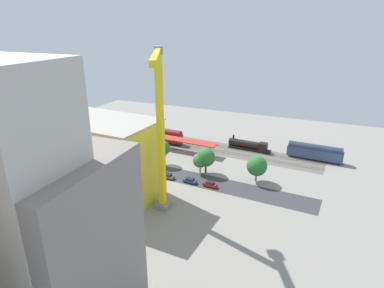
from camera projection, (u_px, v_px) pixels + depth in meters
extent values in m
plane|color=gray|center=(172.00, 166.00, 112.28)|extent=(153.63, 153.63, 0.00)
cube|color=#665E54|center=(198.00, 145.00, 131.74)|extent=(96.65, 19.17, 0.01)
cube|color=#38383D|center=(165.00, 172.00, 107.75)|extent=(96.39, 15.10, 0.01)
cube|color=#9E9EA8|center=(201.00, 142.00, 134.48)|extent=(95.83, 6.24, 0.12)
cube|color=#9E9EA8|center=(199.00, 143.00, 133.24)|extent=(95.83, 6.24, 0.12)
cube|color=#9E9EA8|center=(196.00, 146.00, 130.11)|extent=(95.83, 6.24, 0.12)
cube|color=#9E9EA8|center=(195.00, 147.00, 128.88)|extent=(95.83, 6.24, 0.12)
cube|color=#B73328|center=(160.00, 136.00, 128.42)|extent=(47.82, 7.50, 0.36)
cylinder|color=slate|center=(210.00, 151.00, 120.10)|extent=(0.30, 0.30, 4.17)
cylinder|color=slate|center=(160.00, 142.00, 129.21)|extent=(0.30, 0.30, 4.17)
cylinder|color=slate|center=(116.00, 134.00, 138.32)|extent=(0.30, 0.30, 4.17)
cube|color=black|center=(249.00, 149.00, 126.21)|extent=(16.33, 3.41, 1.00)
cylinder|color=black|center=(246.00, 144.00, 126.19)|extent=(13.43, 3.49, 2.65)
cube|color=black|center=(263.00, 148.00, 123.53)|extent=(3.10, 3.03, 3.71)
cylinder|color=black|center=(234.00, 137.00, 127.67)|extent=(0.70, 0.70, 1.40)
cube|color=black|center=(314.00, 159.00, 117.58)|extent=(17.15, 3.44, 0.60)
cube|color=#384C72|center=(315.00, 154.00, 116.87)|extent=(19.07, 4.15, 3.45)
cylinder|color=#273550|center=(315.00, 148.00, 116.18)|extent=(18.32, 4.10, 2.95)
cube|color=black|center=(164.00, 141.00, 134.58)|extent=(14.72, 3.31, 0.60)
cube|color=maroon|center=(164.00, 137.00, 133.86)|extent=(16.38, 4.01, 3.53)
cylinder|color=maroon|center=(164.00, 132.00, 133.15)|extent=(15.73, 3.97, 2.98)
cube|color=black|center=(210.00, 186.00, 98.34)|extent=(3.73, 2.07, 0.30)
cube|color=maroon|center=(210.00, 185.00, 98.15)|extent=(4.41, 2.21, 0.83)
cube|color=#1E2328|center=(210.00, 183.00, 97.91)|extent=(2.53, 1.79, 0.53)
cube|color=black|center=(190.00, 182.00, 100.83)|extent=(3.71, 1.97, 0.30)
cube|color=navy|center=(190.00, 181.00, 100.66)|extent=(4.39, 2.10, 0.70)
cube|color=#1E2328|center=(190.00, 179.00, 100.44)|extent=(2.51, 1.72, 0.52)
cube|color=black|center=(168.00, 178.00, 103.54)|extent=(3.46, 1.75, 0.30)
cube|color=#474C51|center=(168.00, 177.00, 103.36)|extent=(4.12, 1.83, 0.74)
cube|color=#1E2328|center=(168.00, 175.00, 103.13)|extent=(2.32, 1.58, 0.61)
cube|color=black|center=(148.00, 173.00, 106.69)|extent=(3.68, 1.93, 0.30)
cube|color=silver|center=(148.00, 172.00, 106.49)|extent=(4.36, 2.06, 0.83)
cube|color=#1E2328|center=(148.00, 170.00, 106.23)|extent=(2.49, 1.70, 0.66)
cube|color=black|center=(131.00, 170.00, 108.97)|extent=(3.63, 2.01, 0.30)
cube|color=silver|center=(131.00, 169.00, 108.79)|extent=(4.30, 2.14, 0.71)
cube|color=#1E2328|center=(131.00, 167.00, 108.55)|extent=(2.46, 1.77, 0.65)
cube|color=black|center=(110.00, 166.00, 111.85)|extent=(3.81, 2.12, 0.30)
cube|color=silver|center=(110.00, 165.00, 111.65)|extent=(4.50, 2.27, 0.83)
cube|color=#1E2328|center=(110.00, 163.00, 111.41)|extent=(2.59, 1.84, 0.54)
cube|color=black|center=(95.00, 164.00, 113.92)|extent=(4.09, 1.99, 0.30)
cube|color=silver|center=(94.00, 162.00, 113.72)|extent=(4.86, 2.10, 0.80)
cube|color=#1E2328|center=(94.00, 161.00, 113.49)|extent=(2.75, 1.78, 0.51)
cube|color=black|center=(78.00, 160.00, 116.91)|extent=(3.98, 2.06, 0.30)
cube|color=#474C51|center=(78.00, 159.00, 116.71)|extent=(4.72, 2.20, 0.80)
cube|color=#1E2328|center=(78.00, 157.00, 116.48)|extent=(2.69, 1.81, 0.54)
cube|color=yellow|center=(99.00, 158.00, 91.09)|extent=(33.21, 19.52, 21.76)
cube|color=#ADA89E|center=(95.00, 119.00, 87.22)|extent=(33.85, 20.16, 0.40)
cube|color=gray|center=(163.00, 205.00, 87.39)|extent=(3.60, 3.60, 1.20)
cube|color=yellow|center=(161.00, 137.00, 80.73)|extent=(1.40, 1.40, 39.33)
cube|color=yellow|center=(156.00, 56.00, 64.48)|extent=(12.61, 23.39, 1.20)
cube|color=gray|center=(158.00, 50.00, 77.85)|extent=(2.87, 3.04, 2.00)
cube|color=black|center=(135.00, 173.00, 107.04)|extent=(9.79, 3.02, 0.50)
cube|color=silver|center=(138.00, 168.00, 105.86)|extent=(7.42, 3.06, 3.17)
cube|color=maroon|center=(126.00, 166.00, 108.15)|extent=(2.59, 2.65, 2.30)
cylinder|color=brown|center=(161.00, 161.00, 112.58)|extent=(0.40, 0.40, 3.34)
sphere|color=#28662D|center=(161.00, 152.00, 111.47)|extent=(4.34, 4.34, 4.34)
cylinder|color=brown|center=(200.00, 169.00, 106.97)|extent=(0.42, 0.42, 2.78)
sphere|color=#38843D|center=(200.00, 160.00, 105.89)|extent=(4.86, 4.86, 4.86)
cylinder|color=brown|center=(163.00, 158.00, 113.55)|extent=(0.43, 0.43, 3.98)
sphere|color=#2D7233|center=(163.00, 148.00, 112.21)|extent=(5.23, 5.23, 5.23)
cylinder|color=brown|center=(206.00, 168.00, 106.81)|extent=(0.60, 0.60, 3.38)
sphere|color=#2D7233|center=(206.00, 157.00, 105.49)|extent=(6.00, 6.00, 6.00)
cylinder|color=brown|center=(256.00, 177.00, 101.29)|extent=(0.45, 0.45, 3.00)
sphere|color=#2D7233|center=(257.00, 166.00, 100.00)|extent=(6.25, 6.25, 6.25)
cylinder|color=#333333|center=(135.00, 153.00, 116.33)|extent=(0.16, 0.16, 5.44)
cube|color=black|center=(134.00, 145.00, 115.22)|extent=(0.36, 0.36, 0.90)
sphere|color=green|center=(134.00, 145.00, 115.30)|extent=(0.20, 0.20, 0.20)
cube|color=gray|center=(64.00, 248.00, 49.47)|extent=(16.79, 21.27, 28.83)
cube|color=beige|center=(5.00, 214.00, 45.75)|extent=(22.31, 13.20, 42.52)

